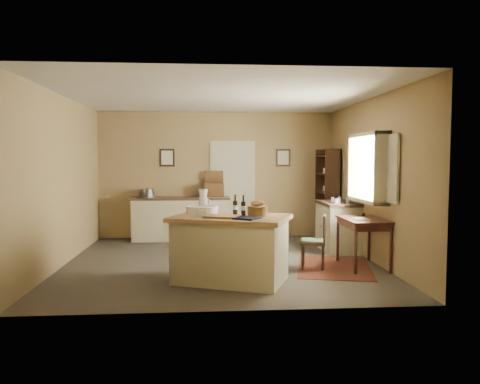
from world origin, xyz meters
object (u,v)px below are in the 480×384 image
object	(u,v)px
desk_chair	(313,242)
right_cabinet	(338,226)
work_island	(230,247)
sideboard	(181,217)
writing_desk	(363,224)
shelving_unit	(329,195)

from	to	relation	value
desk_chair	right_cabinet	distance (m)	1.59
work_island	sideboard	distance (m)	3.52
sideboard	writing_desk	distance (m)	4.02
right_cabinet	sideboard	bearing A→B (deg)	155.07
sideboard	shelving_unit	bearing A→B (deg)	-3.70
desk_chair	work_island	bearing A→B (deg)	-137.40
writing_desk	shelving_unit	xyz separation A→B (m)	(0.15, 2.53, 0.27)
sideboard	writing_desk	size ratio (longest dim) A/B	2.04
right_cabinet	shelving_unit	size ratio (longest dim) A/B	0.58
writing_desk	shelving_unit	bearing A→B (deg)	86.61
shelving_unit	writing_desk	bearing A→B (deg)	-93.39
desk_chair	shelving_unit	world-z (taller)	shelving_unit
desk_chair	shelving_unit	distance (m)	2.77
writing_desk	desk_chair	distance (m)	0.84
right_cabinet	shelving_unit	xyz separation A→B (m)	(0.15, 1.17, 0.49)
right_cabinet	shelving_unit	bearing A→B (deg)	82.67
desk_chair	writing_desk	bearing A→B (deg)	16.55
work_island	sideboard	world-z (taller)	work_island
work_island	desk_chair	distance (m)	1.48
work_island	right_cabinet	bearing A→B (deg)	65.44
sideboard	desk_chair	bearing A→B (deg)	-51.98
work_island	desk_chair	size ratio (longest dim) A/B	2.23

